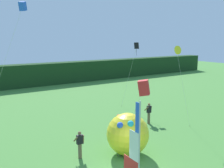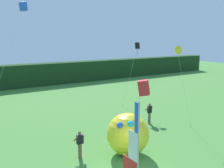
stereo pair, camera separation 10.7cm
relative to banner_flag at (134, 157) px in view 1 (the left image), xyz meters
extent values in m
cube|color=#193819|center=(0.95, 29.83, -0.58)|extent=(80.00, 2.40, 3.29)
cylinder|color=#B7B7BC|center=(0.00, -0.29, 0.10)|extent=(0.06, 0.06, 4.64)
cube|color=white|center=(0.00, 0.04, 0.47)|extent=(0.02, 0.60, 1.24)
cube|color=blue|center=(0.00, -0.15, 1.71)|extent=(0.02, 0.23, 1.24)
cylinder|color=brown|center=(7.57, 7.54, -1.76)|extent=(0.22, 0.22, 0.93)
cube|color=black|center=(7.57, 7.54, -1.00)|extent=(0.36, 0.20, 0.59)
sphere|color=brown|center=(7.57, 7.54, -0.58)|extent=(0.20, 0.20, 0.20)
cylinder|color=brown|center=(7.34, 7.60, -0.93)|extent=(0.09, 0.48, 0.42)
cylinder|color=brown|center=(7.80, 7.55, -1.03)|extent=(0.09, 0.14, 0.56)
cylinder|color=brown|center=(0.05, 5.15, -1.78)|extent=(0.22, 0.22, 0.89)
cube|color=black|center=(0.05, 5.15, -1.06)|extent=(0.36, 0.20, 0.55)
sphere|color=brown|center=(0.05, 5.15, -0.66)|extent=(0.20, 0.20, 0.20)
cylinder|color=brown|center=(-0.18, 5.21, -1.01)|extent=(0.09, 0.48, 0.42)
cylinder|color=brown|center=(0.28, 5.15, -1.11)|extent=(0.09, 0.14, 0.56)
sphere|color=yellow|center=(2.71, 4.01, -0.93)|extent=(2.58, 2.58, 2.58)
sphere|color=#23B2C6|center=(2.32, 3.24, 0.02)|extent=(0.36, 0.36, 0.36)
sphere|color=blue|center=(1.84, 3.60, -0.08)|extent=(0.36, 0.36, 0.36)
sphere|color=red|center=(2.79, 5.03, -0.15)|extent=(0.36, 0.36, 0.36)
cylinder|color=brown|center=(2.01, 4.07, -2.18)|extent=(0.03, 0.03, 0.08)
cylinder|color=silver|center=(2.42, 3.43, -0.05)|extent=(0.84, 1.31, 4.34)
cube|color=red|center=(2.83, 2.78, 2.12)|extent=(0.85, 0.85, 0.89)
cylinder|color=brown|center=(9.86, 5.17, -2.18)|extent=(0.03, 0.03, 0.08)
cylinder|color=silver|center=(9.42, 5.64, 0.82)|extent=(0.90, 0.96, 6.09)
cone|color=yellow|center=(8.98, 6.11, 3.86)|extent=(0.73, 0.44, 0.72)
cylinder|color=brown|center=(8.80, 13.14, -2.18)|extent=(0.03, 0.03, 0.08)
cylinder|color=silver|center=(9.41, 12.73, 0.92)|extent=(1.22, 0.83, 6.29)
cube|color=black|center=(10.01, 12.32, 4.06)|extent=(0.53, 0.41, 0.63)
cylinder|color=black|center=(10.01, 12.32, 3.38)|extent=(0.02, 0.02, 0.70)
cylinder|color=silver|center=(-2.86, 11.59, 2.35)|extent=(3.14, 1.75, 9.15)
cube|color=blue|center=(-1.30, 10.72, 6.92)|extent=(0.64, 0.65, 0.66)
camera|label=1|loc=(-6.00, -7.40, 4.74)|focal=40.14mm
camera|label=2|loc=(-5.91, -7.46, 4.74)|focal=40.14mm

